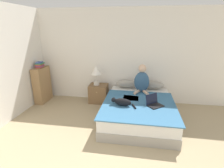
{
  "coord_description": "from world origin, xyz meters",
  "views": [
    {
      "loc": [
        0.39,
        -1.02,
        2.05
      ],
      "look_at": [
        -0.22,
        2.73,
        0.81
      ],
      "focal_mm": 28.0,
      "sensor_mm": 36.0,
      "label": 1
    }
  ],
  "objects_px": {
    "person_sitting": "(142,80)",
    "bookshelf": "(42,85)",
    "table_lamp": "(96,72)",
    "book_stack_top": "(40,65)",
    "laptop_open": "(154,103)",
    "bed": "(139,110)",
    "cat_tabby": "(122,102)",
    "pillow_far": "(153,85)",
    "pillow_near": "(127,84)",
    "nightstand": "(99,93)"
  },
  "relations": [
    {
      "from": "pillow_far",
      "to": "person_sitting",
      "type": "height_order",
      "value": "person_sitting"
    },
    {
      "from": "book_stack_top",
      "to": "bed",
      "type": "bearing_deg",
      "value": -12.72
    },
    {
      "from": "person_sitting",
      "to": "table_lamp",
      "type": "bearing_deg",
      "value": 170.73
    },
    {
      "from": "bed",
      "to": "table_lamp",
      "type": "distance_m",
      "value": 1.59
    },
    {
      "from": "cat_tabby",
      "to": "table_lamp",
      "type": "relative_size",
      "value": 1.01
    },
    {
      "from": "pillow_far",
      "to": "book_stack_top",
      "type": "xyz_separation_m",
      "value": [
        -3.07,
        -0.27,
        0.5
      ]
    },
    {
      "from": "cat_tabby",
      "to": "nightstand",
      "type": "relative_size",
      "value": 1.06
    },
    {
      "from": "table_lamp",
      "to": "bookshelf",
      "type": "relative_size",
      "value": 0.54
    },
    {
      "from": "person_sitting",
      "to": "bookshelf",
      "type": "distance_m",
      "value": 2.79
    },
    {
      "from": "pillow_near",
      "to": "nightstand",
      "type": "height_order",
      "value": "pillow_near"
    },
    {
      "from": "table_lamp",
      "to": "pillow_far",
      "type": "bearing_deg",
      "value": 2.87
    },
    {
      "from": "person_sitting",
      "to": "table_lamp",
      "type": "height_order",
      "value": "person_sitting"
    },
    {
      "from": "table_lamp",
      "to": "book_stack_top",
      "type": "relative_size",
      "value": 2.11
    },
    {
      "from": "person_sitting",
      "to": "laptop_open",
      "type": "relative_size",
      "value": 1.74
    },
    {
      "from": "nightstand",
      "to": "bookshelf",
      "type": "xyz_separation_m",
      "value": [
        -1.59,
        -0.2,
        0.24
      ]
    },
    {
      "from": "nightstand",
      "to": "book_stack_top",
      "type": "bearing_deg",
      "value": -172.94
    },
    {
      "from": "pillow_near",
      "to": "pillow_far",
      "type": "bearing_deg",
      "value": 0.0
    },
    {
      "from": "bed",
      "to": "bookshelf",
      "type": "xyz_separation_m",
      "value": [
        -2.73,
        0.61,
        0.27
      ]
    },
    {
      "from": "pillow_far",
      "to": "laptop_open",
      "type": "distance_m",
      "value": 1.09
    },
    {
      "from": "table_lamp",
      "to": "book_stack_top",
      "type": "xyz_separation_m",
      "value": [
        -1.53,
        -0.19,
        0.18
      ]
    },
    {
      "from": "pillow_near",
      "to": "cat_tabby",
      "type": "relative_size",
      "value": 1.13
    },
    {
      "from": "bed",
      "to": "cat_tabby",
      "type": "height_order",
      "value": "cat_tabby"
    },
    {
      "from": "bed",
      "to": "nightstand",
      "type": "bearing_deg",
      "value": 144.56
    },
    {
      "from": "laptop_open",
      "to": "nightstand",
      "type": "bearing_deg",
      "value": 105.18
    },
    {
      "from": "nightstand",
      "to": "person_sitting",
      "type": "bearing_deg",
      "value": -10.05
    },
    {
      "from": "bookshelf",
      "to": "book_stack_top",
      "type": "height_order",
      "value": "book_stack_top"
    },
    {
      "from": "bookshelf",
      "to": "book_stack_top",
      "type": "distance_m",
      "value": 0.57
    },
    {
      "from": "person_sitting",
      "to": "bookshelf",
      "type": "xyz_separation_m",
      "value": [
        -2.77,
        0.01,
        -0.27
      ]
    },
    {
      "from": "person_sitting",
      "to": "book_stack_top",
      "type": "relative_size",
      "value": 2.8
    },
    {
      "from": "cat_tabby",
      "to": "book_stack_top",
      "type": "distance_m",
      "value": 2.6
    },
    {
      "from": "bed",
      "to": "pillow_near",
      "type": "distance_m",
      "value": 1.0
    },
    {
      "from": "bed",
      "to": "nightstand",
      "type": "xyz_separation_m",
      "value": [
        -1.14,
        0.81,
        0.03
      ]
    },
    {
      "from": "laptop_open",
      "to": "book_stack_top",
      "type": "relative_size",
      "value": 1.61
    },
    {
      "from": "bed",
      "to": "cat_tabby",
      "type": "bearing_deg",
      "value": -139.52
    },
    {
      "from": "person_sitting",
      "to": "pillow_near",
      "type": "bearing_deg",
      "value": 144.23
    },
    {
      "from": "pillow_near",
      "to": "nightstand",
      "type": "relative_size",
      "value": 1.2
    },
    {
      "from": "pillow_near",
      "to": "nightstand",
      "type": "xyz_separation_m",
      "value": [
        -0.8,
        -0.07,
        -0.31
      ]
    },
    {
      "from": "pillow_near",
      "to": "cat_tabby",
      "type": "bearing_deg",
      "value": -90.81
    },
    {
      "from": "table_lamp",
      "to": "laptop_open",
      "type": "bearing_deg",
      "value": -33.6
    },
    {
      "from": "bed",
      "to": "person_sitting",
      "type": "bearing_deg",
      "value": 85.76
    },
    {
      "from": "pillow_near",
      "to": "laptop_open",
      "type": "xyz_separation_m",
      "value": [
        0.66,
        -1.08,
        -0.06
      ]
    },
    {
      "from": "pillow_near",
      "to": "pillow_far",
      "type": "height_order",
      "value": "same"
    },
    {
      "from": "cat_tabby",
      "to": "bookshelf",
      "type": "xyz_separation_m",
      "value": [
        -2.37,
        0.92,
        -0.04
      ]
    },
    {
      "from": "person_sitting",
      "to": "table_lamp",
      "type": "relative_size",
      "value": 1.33
    },
    {
      "from": "table_lamp",
      "to": "person_sitting",
      "type": "bearing_deg",
      "value": -9.27
    },
    {
      "from": "bookshelf",
      "to": "nightstand",
      "type": "bearing_deg",
      "value": 7.12
    },
    {
      "from": "nightstand",
      "to": "book_stack_top",
      "type": "relative_size",
      "value": 2.01
    },
    {
      "from": "pillow_near",
      "to": "person_sitting",
      "type": "bearing_deg",
      "value": -35.77
    },
    {
      "from": "pillow_far",
      "to": "cat_tabby",
      "type": "xyz_separation_m",
      "value": [
        -0.7,
        -1.19,
        -0.03
      ]
    },
    {
      "from": "cat_tabby",
      "to": "nightstand",
      "type": "distance_m",
      "value": 1.39
    }
  ]
}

